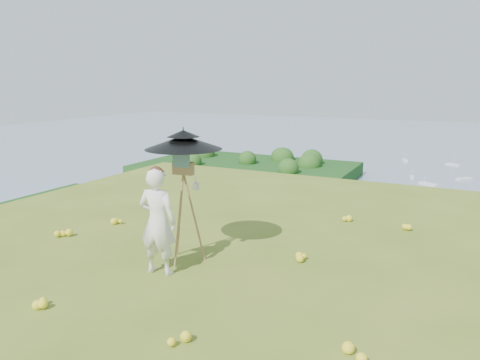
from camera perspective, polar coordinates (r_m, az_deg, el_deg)
The scene contains 12 objects.
ground at distance 7.50m, azimuth 3.32°, elevation -10.17°, with size 14.00×14.00×0.00m, color #566D1F.
shoreline_tier at distance 90.23m, azimuth 22.79°, elevation -14.47°, with size 170.00×28.00×8.00m, color #666051.
bay_water at distance 249.15m, azimuth 25.55°, elevation 2.35°, with size 700.00×700.00×0.00m, color slate.
peninsula at distance 181.94m, azimuth 0.74°, elevation 1.95°, with size 90.00×60.00×12.00m, color #103A12, non-canonical shape.
slope_trees at distance 45.16m, azimuth 21.28°, elevation -12.10°, with size 110.00×50.00×6.00m, color #274F17, non-canonical shape.
harbor_town at distance 87.63m, azimuth 23.14°, elevation -10.64°, with size 110.00×22.00×5.00m, color silver, non-canonical shape.
moored_boats at distance 172.00m, azimuth 20.77°, elevation -1.01°, with size 140.00×140.00×0.70m, color silver, non-canonical shape.
wildflowers at distance 7.70m, azimuth 4.07°, elevation -9.12°, with size 10.00×10.50×0.12m, color yellow, non-canonical shape.
painter at distance 6.99m, azimuth -10.01°, elevation -5.01°, with size 0.59×0.39×1.61m, color white.
field_easel at distance 7.41m, azimuth -6.82°, elevation -3.37°, with size 0.66×0.66×1.75m, color olive, non-canonical shape.
sun_umbrella at distance 7.25m, azimuth -6.88°, elevation 3.67°, with size 1.19×1.19×0.70m, color black, non-canonical shape.
painter_cap at distance 6.81m, azimuth -10.24°, elevation 1.12°, with size 0.22×0.27×0.10m, color #D4747B, non-canonical shape.
Camera 1 is at (2.71, -6.40, 2.83)m, focal length 35.00 mm.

